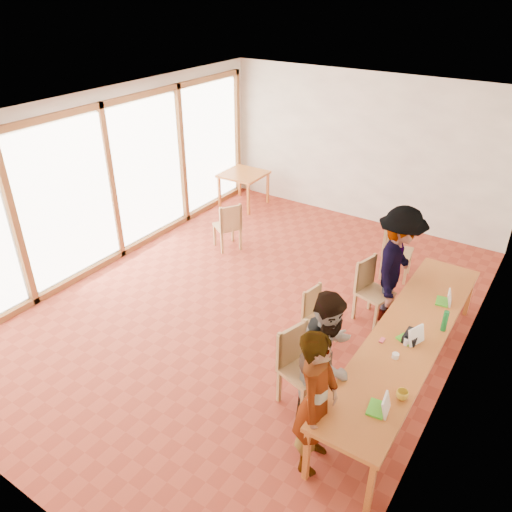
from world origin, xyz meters
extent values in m
plane|color=#9E3B26|center=(0.00, 0.00, 0.00)|extent=(8.00, 8.00, 0.00)
cube|color=white|center=(0.00, 4.00, 1.50)|extent=(6.00, 0.10, 3.00)
cube|color=white|center=(3.00, 0.00, 1.50)|extent=(0.10, 8.00, 3.00)
cube|color=white|center=(-2.96, 0.00, 1.50)|extent=(0.10, 8.00, 3.00)
cube|color=white|center=(0.00, 0.00, 3.02)|extent=(6.00, 8.00, 0.04)
cube|color=#C7692C|center=(2.50, -0.33, 0.72)|extent=(0.80, 4.00, 0.05)
cube|color=#C7692C|center=(2.16, -2.27, 0.35)|extent=(0.06, 0.06, 0.70)
cube|color=#C7692C|center=(2.16, 1.61, 0.35)|extent=(0.06, 0.06, 0.70)
cube|color=#C7692C|center=(2.84, -2.27, 0.35)|extent=(0.06, 0.06, 0.70)
cube|color=#C7692C|center=(2.84, 1.61, 0.35)|extent=(0.06, 0.06, 0.70)
cube|color=#C7692C|center=(-2.40, 3.20, 0.72)|extent=(0.90, 0.90, 0.05)
cube|color=#C7692C|center=(-2.79, 2.81, 0.35)|extent=(0.05, 0.05, 0.70)
cube|color=#C7692C|center=(-2.79, 3.59, 0.35)|extent=(0.05, 0.05, 0.70)
cube|color=#C7692C|center=(-2.01, 2.81, 0.35)|extent=(0.05, 0.05, 0.70)
cube|color=#C7692C|center=(-2.01, 3.59, 0.35)|extent=(0.05, 0.05, 0.70)
cube|color=tan|center=(1.62, -1.36, 0.49)|extent=(0.59, 0.59, 0.05)
cube|color=tan|center=(1.42, -1.30, 0.76)|extent=(0.18, 0.47, 0.50)
cube|color=tan|center=(1.27, -0.22, 0.40)|extent=(0.45, 0.45, 0.04)
cube|color=tan|center=(1.09, -0.19, 0.62)|extent=(0.11, 0.39, 0.41)
cube|color=tan|center=(1.68, 0.70, 0.46)|extent=(0.55, 0.55, 0.04)
cube|color=tan|center=(1.49, 0.75, 0.72)|extent=(0.16, 0.45, 0.47)
cube|color=tan|center=(1.54, 2.09, 0.48)|extent=(0.53, 0.53, 0.04)
cube|color=tan|center=(1.33, 2.05, 0.74)|extent=(0.12, 0.47, 0.49)
cube|color=tan|center=(-1.50, 1.35, 0.45)|extent=(0.60, 0.60, 0.04)
cube|color=tan|center=(-1.33, 1.25, 0.70)|extent=(0.26, 0.39, 0.46)
imported|color=gray|center=(2.11, -2.03, 0.85)|extent=(0.49, 0.67, 1.70)
imported|color=gray|center=(1.91, -1.34, 0.84)|extent=(0.70, 0.86, 1.68)
imported|color=gray|center=(1.90, 0.88, 0.91)|extent=(0.82, 1.26, 1.83)
cube|color=#4EC928|center=(2.62, -1.70, 0.76)|extent=(0.20, 0.26, 0.02)
cube|color=white|center=(2.71, -1.69, 0.85)|extent=(0.10, 0.23, 0.20)
cube|color=#4EC928|center=(2.53, -0.42, 0.76)|extent=(0.27, 0.31, 0.03)
cube|color=white|center=(2.61, -0.46, 0.86)|extent=(0.16, 0.25, 0.22)
cube|color=#4EC928|center=(2.65, 0.58, 0.76)|extent=(0.19, 0.25, 0.02)
cube|color=white|center=(2.73, 0.59, 0.84)|extent=(0.10, 0.21, 0.19)
imported|color=yellow|center=(2.78, -1.42, 0.80)|extent=(0.16, 0.16, 0.10)
cylinder|color=#146929|center=(2.82, -0.03, 0.89)|extent=(0.07, 0.07, 0.28)
cylinder|color=silver|center=(2.54, -0.55, 0.80)|extent=(0.07, 0.07, 0.09)
cylinder|color=white|center=(2.51, -0.85, 0.78)|extent=(0.08, 0.08, 0.06)
cube|color=#E95166|center=(2.27, -0.64, 0.76)|extent=(0.05, 0.10, 0.01)
cube|color=black|center=(2.55, -0.42, 0.80)|extent=(0.16, 0.26, 0.09)
camera|label=1|loc=(3.60, -5.38, 4.56)|focal=35.00mm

